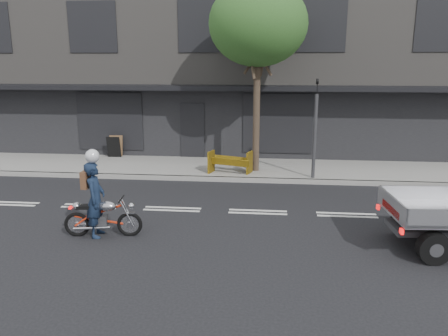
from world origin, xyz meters
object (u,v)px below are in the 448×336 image
(construction_barrier, at_px, (230,163))
(sandwich_board, at_px, (114,147))
(motorcycle, at_px, (103,216))
(rider, at_px, (95,200))
(street_tree, at_px, (258,24))
(traffic_light_pole, at_px, (315,135))

(construction_barrier, distance_m, sandwich_board, 5.59)
(motorcycle, distance_m, rider, 0.44)
(street_tree, bearing_deg, traffic_light_pole, -23.03)
(rider, relative_size, sandwich_board, 2.04)
(motorcycle, bearing_deg, traffic_light_pole, 38.34)
(street_tree, height_order, traffic_light_pole, street_tree)
(street_tree, height_order, rider, street_tree)
(street_tree, bearing_deg, construction_barrier, -141.88)
(traffic_light_pole, relative_size, sandwich_board, 3.98)
(construction_barrier, bearing_deg, traffic_light_pole, -2.97)
(motorcycle, height_order, construction_barrier, construction_barrier)
(rider, bearing_deg, motorcycle, -96.69)
(construction_barrier, height_order, sandwich_board, sandwich_board)
(street_tree, height_order, construction_barrier, street_tree)
(traffic_light_pole, xyz_separation_m, rider, (-5.55, -5.41, -0.75))
(traffic_light_pole, distance_m, rider, 7.79)
(street_tree, relative_size, sandwich_board, 7.68)
(motorcycle, distance_m, construction_barrier, 6.10)
(traffic_light_pole, relative_size, motorcycle, 1.90)
(traffic_light_pole, bearing_deg, rider, -135.73)
(street_tree, relative_size, construction_barrier, 4.56)
(motorcycle, bearing_deg, rider, 173.31)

